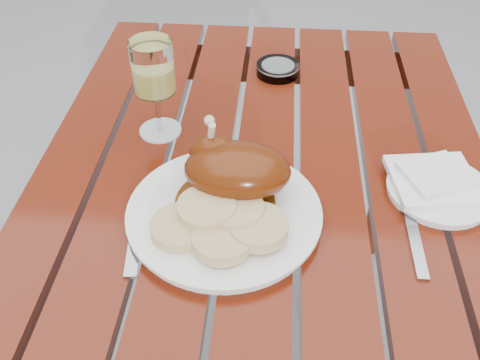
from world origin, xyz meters
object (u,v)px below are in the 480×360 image
object	(u,v)px
table	(258,316)
ashtray	(278,69)
wine_glass	(156,89)
dinner_plate	(224,214)
side_plate	(439,190)

from	to	relation	value
table	ashtray	world-z (taller)	ashtray
table	wine_glass	distance (m)	0.53
dinner_plate	side_plate	size ratio (longest dim) A/B	1.77
wine_glass	side_plate	size ratio (longest dim) A/B	1.08
wine_glass	dinner_plate	bearing A→B (deg)	-56.61
table	wine_glass	bearing A→B (deg)	144.63
dinner_plate	ashtray	size ratio (longest dim) A/B	3.25
wine_glass	table	bearing A→B (deg)	-35.37
table	side_plate	bearing A→B (deg)	1.96
table	ashtray	xyz separation A→B (m)	(0.01, 0.37, 0.39)
side_plate	table	bearing A→B (deg)	-178.04
wine_glass	side_plate	distance (m)	0.52
wine_glass	ashtray	bearing A→B (deg)	46.83
dinner_plate	ashtray	world-z (taller)	ashtray
table	wine_glass	world-z (taller)	wine_glass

